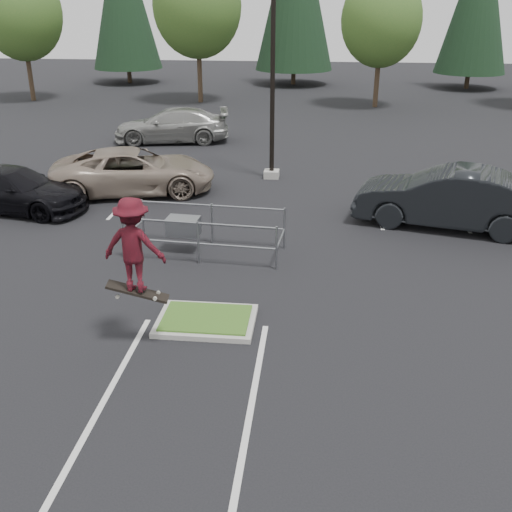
# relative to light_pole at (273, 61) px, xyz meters

# --- Properties ---
(ground) EXTENTS (120.00, 120.00, 0.00)m
(ground) POSITION_rel_light_pole_xyz_m (-0.50, -12.00, -4.56)
(ground) COLOR black
(ground) RESTS_ON ground
(grass_median) EXTENTS (2.20, 1.60, 0.16)m
(grass_median) POSITION_rel_light_pole_xyz_m (-0.50, -12.00, -4.48)
(grass_median) COLOR #A2A097
(grass_median) RESTS_ON ground
(stall_lines) EXTENTS (22.62, 17.60, 0.01)m
(stall_lines) POSITION_rel_light_pole_xyz_m (-1.85, -5.98, -4.56)
(stall_lines) COLOR silver
(stall_lines) RESTS_ON ground
(light_pole) EXTENTS (0.70, 0.60, 10.12)m
(light_pole) POSITION_rel_light_pole_xyz_m (0.00, 0.00, 0.00)
(light_pole) COLOR #A2A097
(light_pole) RESTS_ON ground
(decid_a) EXTENTS (5.44, 5.44, 8.91)m
(decid_a) POSITION_rel_light_pole_xyz_m (-18.51, 18.03, 1.02)
(decid_a) COLOR #38281C
(decid_a) RESTS_ON ground
(decid_b) EXTENTS (5.89, 5.89, 9.64)m
(decid_b) POSITION_rel_light_pole_xyz_m (-6.51, 18.53, 1.48)
(decid_b) COLOR #38281C
(decid_b) RESTS_ON ground
(decid_c) EXTENTS (5.12, 5.12, 8.38)m
(decid_c) POSITION_rel_light_pole_xyz_m (5.49, 17.83, 0.69)
(decid_c) COLOR #38281C
(decid_c) RESTS_ON ground
(cart_corral) EXTENTS (4.49, 1.91, 1.24)m
(cart_corral) POSITION_rel_light_pole_xyz_m (-1.73, -7.96, -3.78)
(cart_corral) COLOR gray
(cart_corral) RESTS_ON ground
(skateboarder) EXTENTS (1.31, 0.82, 2.21)m
(skateboarder) POSITION_rel_light_pole_xyz_m (-1.70, -13.00, -2.30)
(skateboarder) COLOR black
(skateboarder) RESTS_ON ground
(car_l_tan) EXTENTS (6.44, 4.09, 1.66)m
(car_l_tan) POSITION_rel_light_pole_xyz_m (-5.00, -2.58, -3.73)
(car_l_tan) COLOR gray
(car_l_tan) RESTS_ON ground
(car_l_black) EXTENTS (5.39, 2.86, 1.49)m
(car_l_black) POSITION_rel_light_pole_xyz_m (-8.50, -5.00, -3.82)
(car_l_black) COLOR black
(car_l_black) RESTS_ON ground
(car_r_charc) EXTENTS (6.09, 3.36, 1.90)m
(car_r_charc) POSITION_rel_light_pole_xyz_m (6.00, -5.00, -3.61)
(car_r_charc) COLOR black
(car_r_charc) RESTS_ON ground
(car_far_silver) EXTENTS (6.04, 3.27, 1.66)m
(car_far_silver) POSITION_rel_light_pole_xyz_m (-5.50, 6.00, -3.73)
(car_far_silver) COLOR #969691
(car_far_silver) RESTS_ON ground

